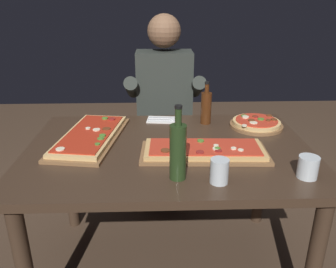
{
  "coord_description": "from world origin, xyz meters",
  "views": [
    {
      "loc": [
        -0.06,
        -1.54,
        1.44
      ],
      "look_at": [
        0.0,
        0.05,
        0.79
      ],
      "focal_mm": 36.56,
      "sensor_mm": 36.0,
      "label": 1
    }
  ],
  "objects_px": {
    "oil_bottle_amber": "(178,151)",
    "seated_diner": "(165,103)",
    "tumbler_far_side": "(219,171)",
    "pizza_rectangular_left": "(91,136)",
    "tumbler_near_camera": "(308,168)",
    "wine_bottle_dark": "(206,107)",
    "pizza_round_far": "(256,123)",
    "diner_chair": "(164,131)",
    "dining_table": "(168,164)",
    "pizza_rectangular_front": "(204,151)"
  },
  "relations": [
    {
      "from": "pizza_round_far",
      "to": "dining_table",
      "type": "bearing_deg",
      "value": -152.42
    },
    {
      "from": "dining_table",
      "to": "seated_diner",
      "type": "height_order",
      "value": "seated_diner"
    },
    {
      "from": "pizza_round_far",
      "to": "tumbler_near_camera",
      "type": "bearing_deg",
      "value": -85.28
    },
    {
      "from": "wine_bottle_dark",
      "to": "tumbler_far_side",
      "type": "bearing_deg",
      "value": -93.37
    },
    {
      "from": "pizza_round_far",
      "to": "oil_bottle_amber",
      "type": "distance_m",
      "value": 0.76
    },
    {
      "from": "pizza_rectangular_front",
      "to": "pizza_round_far",
      "type": "height_order",
      "value": "same"
    },
    {
      "from": "oil_bottle_amber",
      "to": "tumbler_near_camera",
      "type": "relative_size",
      "value": 3.37
    },
    {
      "from": "pizza_rectangular_left",
      "to": "pizza_round_far",
      "type": "bearing_deg",
      "value": 9.75
    },
    {
      "from": "tumbler_near_camera",
      "to": "tumbler_far_side",
      "type": "bearing_deg",
      "value": -175.53
    },
    {
      "from": "oil_bottle_amber",
      "to": "tumbler_near_camera",
      "type": "xyz_separation_m",
      "value": [
        0.53,
        -0.01,
        -0.08
      ]
    },
    {
      "from": "diner_chair",
      "to": "tumbler_near_camera",
      "type": "bearing_deg",
      "value": -64.55
    },
    {
      "from": "oil_bottle_amber",
      "to": "wine_bottle_dark",
      "type": "bearing_deg",
      "value": 72.46
    },
    {
      "from": "oil_bottle_amber",
      "to": "seated_diner",
      "type": "height_order",
      "value": "seated_diner"
    },
    {
      "from": "wine_bottle_dark",
      "to": "tumbler_near_camera",
      "type": "distance_m",
      "value": 0.73
    },
    {
      "from": "pizza_rectangular_left",
      "to": "tumbler_far_side",
      "type": "distance_m",
      "value": 0.75
    },
    {
      "from": "wine_bottle_dark",
      "to": "dining_table",
      "type": "bearing_deg",
      "value": -124.47
    },
    {
      "from": "tumbler_far_side",
      "to": "diner_chair",
      "type": "relative_size",
      "value": 0.12
    },
    {
      "from": "dining_table",
      "to": "tumbler_near_camera",
      "type": "height_order",
      "value": "tumbler_near_camera"
    },
    {
      "from": "wine_bottle_dark",
      "to": "tumbler_far_side",
      "type": "xyz_separation_m",
      "value": [
        -0.04,
        -0.68,
        -0.05
      ]
    },
    {
      "from": "tumbler_far_side",
      "to": "pizza_rectangular_left",
      "type": "bearing_deg",
      "value": 142.15
    },
    {
      "from": "pizza_round_far",
      "to": "tumbler_near_camera",
      "type": "distance_m",
      "value": 0.59
    },
    {
      "from": "diner_chair",
      "to": "seated_diner",
      "type": "relative_size",
      "value": 0.65
    },
    {
      "from": "wine_bottle_dark",
      "to": "tumbler_far_side",
      "type": "height_order",
      "value": "wine_bottle_dark"
    },
    {
      "from": "pizza_rectangular_front",
      "to": "wine_bottle_dark",
      "type": "height_order",
      "value": "wine_bottle_dark"
    },
    {
      "from": "pizza_rectangular_left",
      "to": "tumbler_near_camera",
      "type": "xyz_separation_m",
      "value": [
        0.96,
        -0.43,
        0.02
      ]
    },
    {
      "from": "pizza_rectangular_left",
      "to": "tumbler_near_camera",
      "type": "distance_m",
      "value": 1.05
    },
    {
      "from": "dining_table",
      "to": "pizza_rectangular_left",
      "type": "height_order",
      "value": "pizza_rectangular_left"
    },
    {
      "from": "tumbler_far_side",
      "to": "seated_diner",
      "type": "xyz_separation_m",
      "value": [
        -0.19,
        1.08,
        -0.05
      ]
    },
    {
      "from": "pizza_rectangular_front",
      "to": "oil_bottle_amber",
      "type": "relative_size",
      "value": 1.94
    },
    {
      "from": "wine_bottle_dark",
      "to": "tumbler_far_side",
      "type": "relative_size",
      "value": 2.44
    },
    {
      "from": "dining_table",
      "to": "pizza_round_far",
      "type": "distance_m",
      "value": 0.59
    },
    {
      "from": "pizza_rectangular_left",
      "to": "diner_chair",
      "type": "bearing_deg",
      "value": 61.74
    },
    {
      "from": "dining_table",
      "to": "pizza_round_far",
      "type": "xyz_separation_m",
      "value": [
        0.51,
        0.27,
        0.12
      ]
    },
    {
      "from": "seated_diner",
      "to": "pizza_rectangular_left",
      "type": "bearing_deg",
      "value": -122.65
    },
    {
      "from": "pizza_rectangular_left",
      "to": "wine_bottle_dark",
      "type": "relative_size",
      "value": 2.57
    },
    {
      "from": "oil_bottle_amber",
      "to": "seated_diner",
      "type": "relative_size",
      "value": 0.23
    },
    {
      "from": "diner_chair",
      "to": "pizza_round_far",
      "type": "bearing_deg",
      "value": -49.06
    },
    {
      "from": "tumbler_near_camera",
      "to": "diner_chair",
      "type": "xyz_separation_m",
      "value": [
        -0.56,
        1.17,
        -0.29
      ]
    },
    {
      "from": "tumbler_far_side",
      "to": "diner_chair",
      "type": "xyz_separation_m",
      "value": [
        -0.19,
        1.2,
        -0.3
      ]
    },
    {
      "from": "pizza_rectangular_front",
      "to": "pizza_round_far",
      "type": "distance_m",
      "value": 0.5
    },
    {
      "from": "pizza_round_far",
      "to": "diner_chair",
      "type": "relative_size",
      "value": 0.34
    },
    {
      "from": "pizza_rectangular_front",
      "to": "pizza_rectangular_left",
      "type": "bearing_deg",
      "value": 160.6
    },
    {
      "from": "pizza_round_far",
      "to": "diner_chair",
      "type": "height_order",
      "value": "diner_chair"
    },
    {
      "from": "pizza_rectangular_left",
      "to": "seated_diner",
      "type": "height_order",
      "value": "seated_diner"
    },
    {
      "from": "tumbler_near_camera",
      "to": "diner_chair",
      "type": "distance_m",
      "value": 1.33
    },
    {
      "from": "dining_table",
      "to": "seated_diner",
      "type": "bearing_deg",
      "value": 89.96
    },
    {
      "from": "oil_bottle_amber",
      "to": "seated_diner",
      "type": "bearing_deg",
      "value": 91.46
    },
    {
      "from": "wine_bottle_dark",
      "to": "seated_diner",
      "type": "distance_m",
      "value": 0.47
    },
    {
      "from": "diner_chair",
      "to": "dining_table",
      "type": "bearing_deg",
      "value": -90.03
    },
    {
      "from": "pizza_rectangular_front",
      "to": "diner_chair",
      "type": "height_order",
      "value": "diner_chair"
    }
  ]
}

